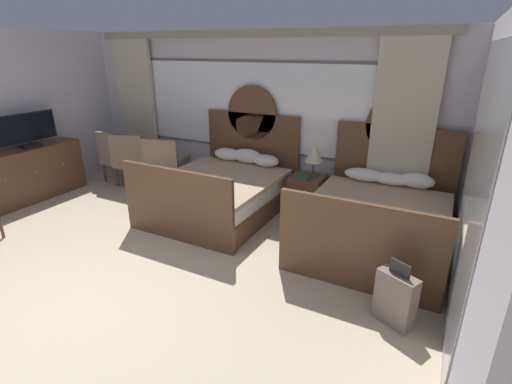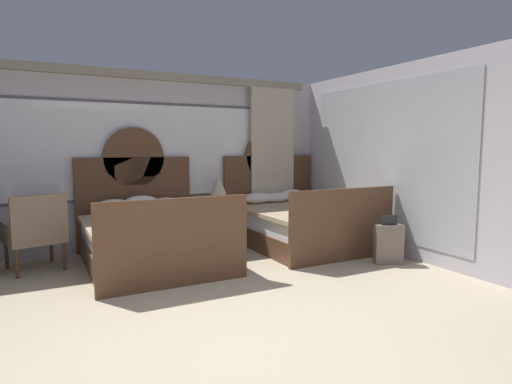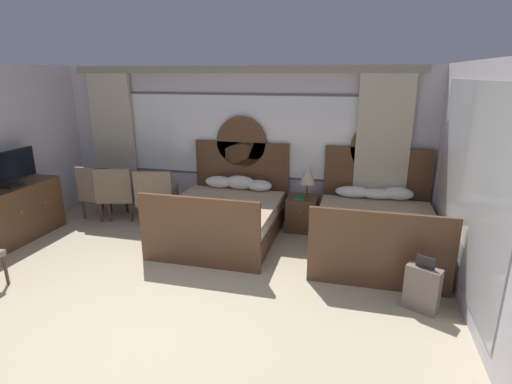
# 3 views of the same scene
# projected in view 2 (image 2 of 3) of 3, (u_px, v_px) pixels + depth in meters

# --- Properties ---
(ground_plane) EXTENTS (24.00, 24.00, 0.00)m
(ground_plane) POSITION_uv_depth(u_px,v_px,m) (232.00, 353.00, 3.23)
(ground_plane) COLOR #BCAD8E
(wall_back_window) EXTENTS (6.64, 0.22, 2.70)m
(wall_back_window) POSITION_uv_depth(u_px,v_px,m) (128.00, 156.00, 6.46)
(wall_back_window) COLOR silver
(wall_back_window) RESTS_ON ground_plane
(wall_right_mirror) EXTENTS (0.08, 4.43, 2.70)m
(wall_right_mirror) POSITION_uv_depth(u_px,v_px,m) (398.00, 161.00, 6.07)
(wall_right_mirror) COLOR silver
(wall_right_mirror) RESTS_ON ground_plane
(bed_near_window) EXTENTS (1.72, 2.14, 1.84)m
(bed_near_window) POSITION_uv_depth(u_px,v_px,m) (152.00, 236.00, 5.68)
(bed_near_window) COLOR brown
(bed_near_window) RESTS_ON ground_plane
(bed_near_mirror) EXTENTS (1.72, 2.14, 1.84)m
(bed_near_mirror) POSITION_uv_depth(u_px,v_px,m) (299.00, 222.00, 6.74)
(bed_near_mirror) COLOR brown
(bed_near_mirror) RESTS_ON ground_plane
(nightstand_between_beds) EXTENTS (0.50, 0.52, 0.58)m
(nightstand_between_beds) POSITION_uv_depth(u_px,v_px,m) (216.00, 227.00, 6.75)
(nightstand_between_beds) COLOR brown
(nightstand_between_beds) RESTS_ON ground_plane
(table_lamp_on_nightstand) EXTENTS (0.27, 0.27, 0.54)m
(table_lamp_on_nightstand) POSITION_uv_depth(u_px,v_px,m) (218.00, 185.00, 6.75)
(table_lamp_on_nightstand) COLOR brown
(table_lamp_on_nightstand) RESTS_ON nightstand_between_beds
(book_on_nightstand) EXTENTS (0.18, 0.26, 0.03)m
(book_on_nightstand) POSITION_uv_depth(u_px,v_px,m) (216.00, 209.00, 6.61)
(book_on_nightstand) COLOR #285133
(book_on_nightstand) RESTS_ON nightstand_between_beds
(armchair_by_window_left) EXTENTS (0.77, 0.77, 0.98)m
(armchair_by_window_left) POSITION_uv_depth(u_px,v_px,m) (36.00, 230.00, 5.30)
(armchair_by_window_left) COLOR #84705B
(armchair_by_window_left) RESTS_ON ground_plane
(suitcase_on_floor) EXTENTS (0.40, 0.30, 0.65)m
(suitcase_on_floor) POSITION_uv_depth(u_px,v_px,m) (389.00, 244.00, 5.67)
(suitcase_on_floor) COLOR #75665B
(suitcase_on_floor) RESTS_ON ground_plane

